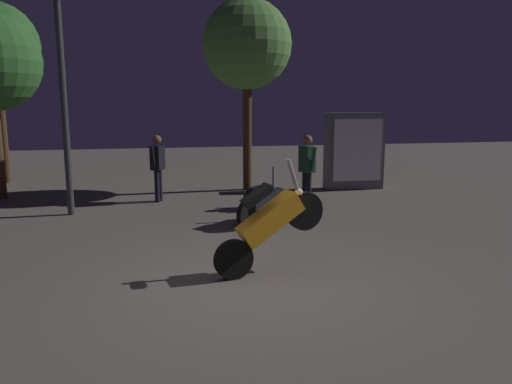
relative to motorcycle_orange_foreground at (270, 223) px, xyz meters
name	(u,v)px	position (x,y,z in m)	size (l,w,h in m)	color
ground_plane	(256,285)	(-0.27, -0.39, -0.74)	(40.00, 40.00, 0.00)	#605951
motorcycle_orange_foreground	(270,223)	(0.00, 0.00, 0.00)	(1.64, 0.50, 1.63)	black
motorcycle_black_parked_left	(264,201)	(0.54, 2.93, -0.31)	(1.29, 1.20, 1.11)	black
person_rider_beside	(307,164)	(1.85, 4.28, 0.24)	(0.34, 0.66, 1.66)	black
person_bystander_far	(158,163)	(-1.51, 5.53, 0.21)	(0.37, 0.63, 1.61)	black
streetlamp_near	(62,70)	(-3.38, 4.46, 2.29)	(0.36, 0.36, 4.75)	#38383D
tree_center_bg	(247,45)	(0.90, 6.73, 3.11)	(2.36, 2.36, 5.07)	#4C331E
kiosk_billboard	(354,151)	(3.84, 6.32, 0.31)	(1.61, 0.59, 2.10)	#595960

